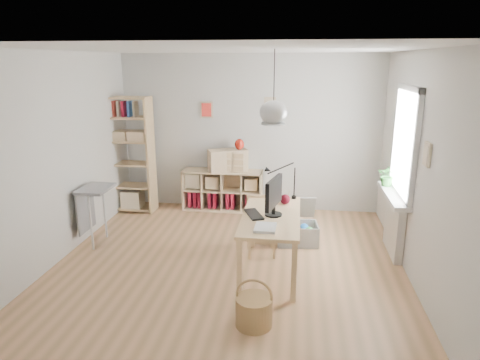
# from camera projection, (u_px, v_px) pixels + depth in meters

# --- Properties ---
(ground) EXTENTS (4.50, 4.50, 0.00)m
(ground) POSITION_uv_depth(u_px,v_px,m) (229.00, 262.00, 5.66)
(ground) COLOR tan
(ground) RESTS_ON ground
(room_shell) EXTENTS (4.50, 4.50, 4.50)m
(room_shell) POSITION_uv_depth(u_px,v_px,m) (273.00, 112.00, 4.91)
(room_shell) COLOR silver
(room_shell) RESTS_ON ground
(window_unit) EXTENTS (0.07, 1.16, 1.46)m
(window_unit) POSITION_uv_depth(u_px,v_px,m) (406.00, 143.00, 5.53)
(window_unit) COLOR white
(window_unit) RESTS_ON ground
(radiator) EXTENTS (0.10, 0.80, 0.80)m
(radiator) POSITION_uv_depth(u_px,v_px,m) (394.00, 225.00, 5.84)
(radiator) COLOR silver
(radiator) RESTS_ON ground
(windowsill) EXTENTS (0.22, 1.20, 0.06)m
(windowsill) POSITION_uv_depth(u_px,v_px,m) (394.00, 195.00, 5.73)
(windowsill) COLOR silver
(windowsill) RESTS_ON radiator
(desk) EXTENTS (0.70, 1.50, 0.75)m
(desk) POSITION_uv_depth(u_px,v_px,m) (271.00, 222.00, 5.27)
(desk) COLOR #D7B07B
(desk) RESTS_ON ground
(cube_shelf) EXTENTS (1.40, 0.38, 0.72)m
(cube_shelf) POSITION_uv_depth(u_px,v_px,m) (222.00, 193.00, 7.63)
(cube_shelf) COLOR beige
(cube_shelf) RESTS_ON ground
(tall_bookshelf) EXTENTS (0.80, 0.38, 2.00)m
(tall_bookshelf) POSITION_uv_depth(u_px,v_px,m) (129.00, 150.00, 7.35)
(tall_bookshelf) COLOR #D7B07B
(tall_bookshelf) RESTS_ON ground
(side_table) EXTENTS (0.40, 0.55, 0.85)m
(side_table) POSITION_uv_depth(u_px,v_px,m) (92.00, 199.00, 6.08)
(side_table) COLOR gray
(side_table) RESTS_ON ground
(chair) EXTENTS (0.44, 0.44, 0.79)m
(chair) POSITION_uv_depth(u_px,v_px,m) (261.00, 221.00, 5.85)
(chair) COLOR gray
(chair) RESTS_ON ground
(wicker_basket) EXTENTS (0.38, 0.37, 0.51)m
(wicker_basket) POSITION_uv_depth(u_px,v_px,m) (254.00, 310.00, 4.27)
(wicker_basket) COLOR olive
(wicker_basket) RESTS_ON ground
(storage_chest) EXTENTS (0.64, 0.71, 0.62)m
(storage_chest) POSITION_uv_depth(u_px,v_px,m) (298.00, 229.00, 6.25)
(storage_chest) COLOR silver
(storage_chest) RESTS_ON ground
(monitor) EXTENTS (0.21, 0.53, 0.47)m
(monitor) POSITION_uv_depth(u_px,v_px,m) (274.00, 195.00, 5.16)
(monitor) COLOR black
(monitor) RESTS_ON desk
(keyboard) EXTENTS (0.29, 0.42, 0.02)m
(keyboard) POSITION_uv_depth(u_px,v_px,m) (254.00, 214.00, 5.23)
(keyboard) COLOR black
(keyboard) RESTS_ON desk
(task_lamp) EXTENTS (0.44, 0.16, 0.47)m
(task_lamp) POSITION_uv_depth(u_px,v_px,m) (279.00, 177.00, 5.74)
(task_lamp) COLOR black
(task_lamp) RESTS_ON desk
(yarn_ball) EXTENTS (0.13, 0.13, 0.13)m
(yarn_ball) POSITION_uv_depth(u_px,v_px,m) (285.00, 199.00, 5.61)
(yarn_ball) COLOR #550B1D
(yarn_ball) RESTS_ON desk
(paper_tray) EXTENTS (0.24, 0.30, 0.03)m
(paper_tray) POSITION_uv_depth(u_px,v_px,m) (265.00, 228.00, 4.80)
(paper_tray) COLOR silver
(paper_tray) RESTS_ON desk
(drawer_chest) EXTENTS (0.72, 0.55, 0.38)m
(drawer_chest) POSITION_uv_depth(u_px,v_px,m) (228.00, 160.00, 7.41)
(drawer_chest) COLOR beige
(drawer_chest) RESTS_ON cube_shelf
(red_vase) EXTENTS (0.16, 0.16, 0.19)m
(red_vase) POSITION_uv_depth(u_px,v_px,m) (239.00, 144.00, 7.31)
(red_vase) COLOR maroon
(red_vase) RESTS_ON drawer_chest
(potted_plant) EXTENTS (0.32, 0.29, 0.31)m
(potted_plant) POSITION_uv_depth(u_px,v_px,m) (388.00, 175.00, 6.02)
(potted_plant) COLOR #246125
(potted_plant) RESTS_ON windowsill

